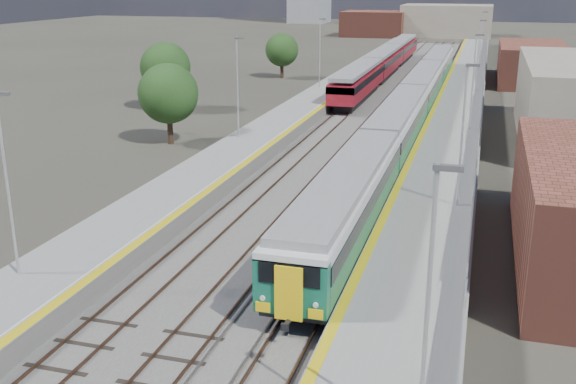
% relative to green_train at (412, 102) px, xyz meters
% --- Properties ---
extents(ground, '(320.00, 320.00, 0.00)m').
position_rel_green_train_xyz_m(ground, '(-1.50, 3.46, -2.18)').
color(ground, '#47443A').
rests_on(ground, ground).
extents(ballast_bed, '(10.50, 155.00, 0.06)m').
position_rel_green_train_xyz_m(ballast_bed, '(-3.75, 5.96, -2.15)').
color(ballast_bed, '#565451').
rests_on(ballast_bed, ground).
extents(tracks, '(8.96, 160.00, 0.17)m').
position_rel_green_train_xyz_m(tracks, '(-3.15, 7.64, -2.07)').
color(tracks, '#4C3323').
rests_on(tracks, ground).
extents(platform_right, '(4.70, 155.00, 8.52)m').
position_rel_green_train_xyz_m(platform_right, '(3.78, 5.95, -1.64)').
color(platform_right, slate).
rests_on(platform_right, ground).
extents(platform_left, '(4.30, 155.00, 8.52)m').
position_rel_green_train_xyz_m(platform_left, '(-10.55, 5.95, -1.66)').
color(platform_left, slate).
rests_on(platform_left, ground).
extents(green_train, '(2.81, 78.19, 3.09)m').
position_rel_green_train_xyz_m(green_train, '(0.00, 0.00, 0.00)').
color(green_train, black).
rests_on(green_train, ground).
extents(red_train, '(2.78, 56.40, 3.51)m').
position_rel_green_train_xyz_m(red_train, '(-7.00, 30.49, -0.10)').
color(red_train, black).
rests_on(red_train, ground).
extents(tree_a, '(4.71, 4.71, 6.38)m').
position_rel_green_train_xyz_m(tree_a, '(-17.64, -12.10, 1.84)').
color(tree_a, '#382619').
rests_on(tree_a, ground).
extents(tree_b, '(4.95, 4.95, 6.72)m').
position_rel_green_train_xyz_m(tree_b, '(-24.38, 1.19, 2.05)').
color(tree_b, '#382619').
rests_on(tree_b, ground).
extents(tree_c, '(4.33, 4.33, 5.87)m').
position_rel_green_train_xyz_m(tree_c, '(-19.90, 26.20, 1.51)').
color(tree_c, '#382619').
rests_on(tree_c, ground).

